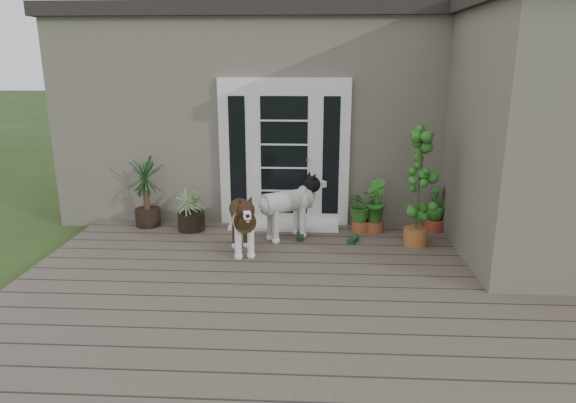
{
  "coord_description": "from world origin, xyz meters",
  "views": [
    {
      "loc": [
        0.24,
        -4.7,
        2.49
      ],
      "look_at": [
        -0.1,
        1.75,
        0.7
      ],
      "focal_mm": 31.59,
      "sensor_mm": 36.0,
      "label": 1
    }
  ],
  "objects": [
    {
      "name": "house_wing",
      "position": [
        2.9,
        1.5,
        1.55
      ],
      "size": [
        1.6,
        2.4,
        3.1
      ],
      "primitive_type": "cube",
      "color": "#665E54",
      "rests_on": "ground"
    },
    {
      "name": "roof_main",
      "position": [
        0.0,
        4.65,
        3.2
      ],
      "size": [
        7.6,
        4.2,
        0.2
      ],
      "primitive_type": "cube",
      "color": "#2D2826",
      "rests_on": "house_main"
    },
    {
      "name": "herb_a",
      "position": [
        0.91,
        2.29,
        0.39
      ],
      "size": [
        0.57,
        0.57,
        0.55
      ],
      "primitive_type": "imported",
      "rotation": [
        0.0,
        0.0,
        0.41
      ],
      "color": "#22631C",
      "rests_on": "deck"
    },
    {
      "name": "sapling",
      "position": [
        1.6,
        1.77,
        0.95
      ],
      "size": [
        0.52,
        0.52,
        1.66
      ],
      "primitive_type": null,
      "rotation": [
        0.0,
        0.0,
        -0.07
      ],
      "color": "#1D5418",
      "rests_on": "deck"
    },
    {
      "name": "deck",
      "position": [
        0.0,
        0.4,
        0.06
      ],
      "size": [
        6.2,
        4.6,
        0.12
      ],
      "primitive_type": "cube",
      "color": "#6B5B4C",
      "rests_on": "ground"
    },
    {
      "name": "spider_plant",
      "position": [
        -1.53,
        2.23,
        0.47
      ],
      "size": [
        0.85,
        0.85,
        0.69
      ],
      "primitive_type": null,
      "rotation": [
        0.0,
        0.0,
        0.4
      ],
      "color": "#90B972",
      "rests_on": "deck"
    },
    {
      "name": "herb_b",
      "position": [
        1.11,
        2.29,
        0.39
      ],
      "size": [
        0.46,
        0.46,
        0.55
      ],
      "primitive_type": "imported",
      "rotation": [
        0.0,
        0.0,
        1.87
      ],
      "color": "#1A5B1A",
      "rests_on": "deck"
    },
    {
      "name": "door_step",
      "position": [
        -0.2,
        2.4,
        0.14
      ],
      "size": [
        1.6,
        0.4,
        0.05
      ],
      "primitive_type": "cube",
      "color": "white",
      "rests_on": "deck"
    },
    {
      "name": "herb_c",
      "position": [
        1.99,
        2.4,
        0.38
      ],
      "size": [
        0.42,
        0.42,
        0.52
      ],
      "primitive_type": "imported",
      "rotation": [
        0.0,
        0.0,
        4.42
      ],
      "color": "#245B1A",
      "rests_on": "deck"
    },
    {
      "name": "door_unit",
      "position": [
        -0.2,
        2.6,
        1.19
      ],
      "size": [
        1.9,
        0.14,
        2.15
      ],
      "primitive_type": "cube",
      "color": "white",
      "rests_on": "deck"
    },
    {
      "name": "clog_right",
      "position": [
        0.78,
        1.82,
        0.16
      ],
      "size": [
        0.22,
        0.29,
        0.08
      ],
      "primitive_type": null,
      "rotation": [
        0.0,
        0.0,
        -0.43
      ],
      "color": "#15361F",
      "rests_on": "deck"
    },
    {
      "name": "clog_left",
      "position": [
        0.06,
        1.92,
        0.16
      ],
      "size": [
        0.13,
        0.28,
        0.08
      ],
      "primitive_type": null,
      "rotation": [
        0.0,
        0.0,
        -0.01
      ],
      "color": "black",
      "rests_on": "deck"
    },
    {
      "name": "brindle_dog",
      "position": [
        -0.66,
        1.35,
        0.49
      ],
      "size": [
        0.59,
        0.95,
        0.73
      ],
      "primitive_type": null,
      "rotation": [
        0.0,
        0.0,
        3.4
      ],
      "color": "#3F2D17",
      "rests_on": "deck"
    },
    {
      "name": "house_main",
      "position": [
        0.0,
        4.65,
        1.55
      ],
      "size": [
        7.4,
        4.0,
        3.1
      ],
      "primitive_type": "cube",
      "color": "#665E54",
      "rests_on": "ground"
    },
    {
      "name": "white_dog",
      "position": [
        -0.13,
        1.93,
        0.51
      ],
      "size": [
        0.99,
        0.84,
        0.77
      ],
      "primitive_type": null,
      "rotation": [
        0.0,
        0.0,
        -0.99
      ],
      "color": "white",
      "rests_on": "deck"
    },
    {
      "name": "yucca",
      "position": [
        -2.23,
        2.4,
        0.63
      ],
      "size": [
        0.88,
        0.88,
        1.01
      ],
      "primitive_type": null,
      "rotation": [
        0.0,
        0.0,
        -0.31
      ],
      "color": "black",
      "rests_on": "deck"
    }
  ]
}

